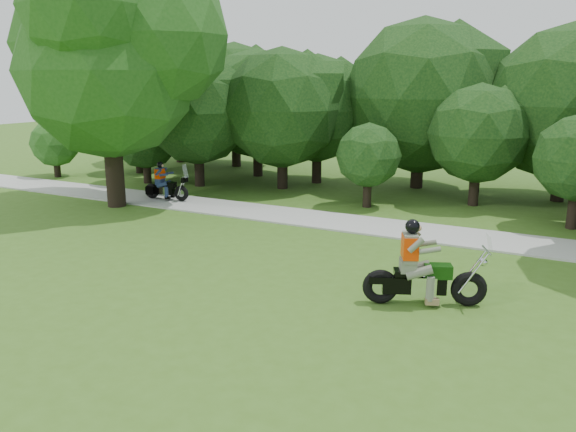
% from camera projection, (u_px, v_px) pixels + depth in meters
% --- Properties ---
extents(ground, '(100.00, 100.00, 0.00)m').
position_uv_depth(ground, '(279.00, 323.00, 11.17)').
color(ground, '#3E641C').
rests_on(ground, ground).
extents(walkway, '(60.00, 2.20, 0.06)m').
position_uv_depth(walkway, '(396.00, 229.00, 18.07)').
color(walkway, '#A6A6A1').
rests_on(walkway, ground).
extents(tree_line, '(39.67, 11.84, 7.31)m').
position_uv_depth(tree_line, '(432.00, 109.00, 23.01)').
color(tree_line, black).
rests_on(tree_line, ground).
extents(big_tree_west, '(8.64, 6.56, 9.96)m').
position_uv_depth(big_tree_west, '(112.00, 50.00, 20.39)').
color(big_tree_west, black).
rests_on(big_tree_west, ground).
extents(chopper_motorcycle, '(2.56, 1.42, 1.89)m').
position_uv_depth(chopper_motorcycle, '(419.00, 274.00, 11.94)').
color(chopper_motorcycle, black).
rests_on(chopper_motorcycle, ground).
extents(touring_motorcycle, '(1.98, 0.71, 1.51)m').
position_uv_depth(touring_motorcycle, '(163.00, 186.00, 22.18)').
color(touring_motorcycle, black).
rests_on(touring_motorcycle, walkway).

